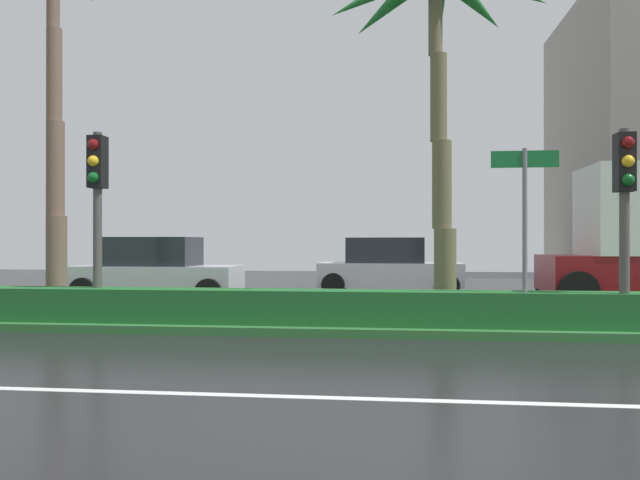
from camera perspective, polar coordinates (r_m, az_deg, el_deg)
The scene contains 10 objects.
ground_plane at distance 13.61m, azimuth 11.03°, elevation -7.10°, with size 90.00×42.00×0.10m, color black.
near_lane_divider_stripe at distance 6.74m, azimuth 15.61°, elevation -13.81°, with size 81.00×0.14×0.01m, color white.
median_strip at distance 12.61m, azimuth 11.37°, elevation -7.08°, with size 85.50×4.00×0.15m, color #2D6B33.
median_hedge at distance 11.18m, azimuth 11.95°, elevation -6.03°, with size 76.50×0.70×0.60m.
palm_tree_centre_left at distance 13.41m, azimuth 10.37°, elevation 19.85°, with size 4.39×4.43×7.34m.
traffic_signal_median_left at distance 12.43m, azimuth -19.29°, elevation 4.18°, with size 0.28×0.43×3.46m.
traffic_signal_median_right at distance 11.54m, azimuth 25.57°, elevation 3.94°, with size 0.28×0.43×3.29m.
street_name_sign at distance 11.14m, azimuth 17.83°, elevation 2.34°, with size 1.10×0.08×3.00m.
car_in_traffic_leading at distance 17.53m, azimuth -14.40°, elevation -2.67°, with size 4.30×2.02×1.72m.
car_in_traffic_second at distance 19.47m, azimuth 6.14°, elevation -2.42°, with size 4.30×2.02×1.72m.
Camera 1 is at (-1.01, -4.47, 1.59)m, focal length 35.83 mm.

